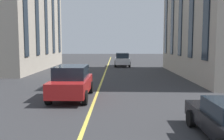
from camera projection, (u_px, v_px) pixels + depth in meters
lane_centre_line at (101, 82)px, 20.64m from camera, size 80.00×0.16×0.01m
car_white_mid at (122, 59)px, 35.22m from camera, size 4.70×2.14×1.88m
car_red_far at (72, 82)px, 14.40m from camera, size 4.70×2.14×1.88m
building_left_near at (11, 15)px, 31.03m from camera, size 17.84×8.70×13.51m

